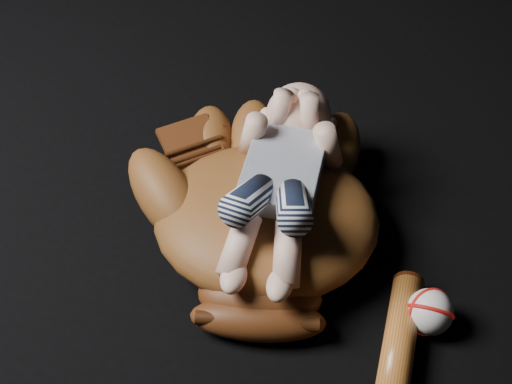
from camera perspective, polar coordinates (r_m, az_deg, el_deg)
baseball_glove at (r=1.21m, az=0.77°, el=-1.35°), size 0.55×0.59×0.15m
newborn_baby at (r=1.16m, az=1.68°, el=0.83°), size 0.24×0.43×0.16m
baseball at (r=1.16m, az=12.52°, el=-8.51°), size 0.09×0.09×0.07m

